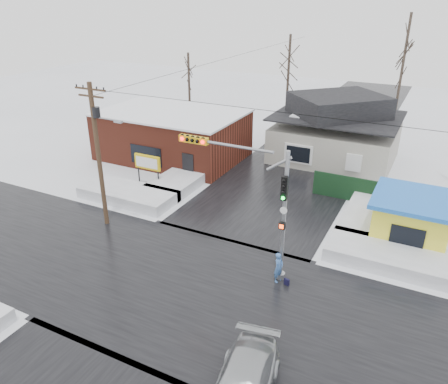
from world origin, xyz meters
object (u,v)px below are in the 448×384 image
at_px(utility_pole, 98,148).
at_px(kiosk, 411,219).
at_px(pedestrian, 279,268).
at_px(traffic_signal, 255,193).
at_px(marquee_sign, 147,163).

distance_m(utility_pole, kiosk, 18.95).
xyz_separation_m(kiosk, pedestrian, (-5.50, -7.33, -0.64)).
distance_m(traffic_signal, utility_pole, 10.39).
bearing_deg(kiosk, utility_pole, -159.56).
xyz_separation_m(utility_pole, pedestrian, (11.93, -0.83, -4.29)).
xyz_separation_m(traffic_signal, marquee_sign, (-11.43, 6.53, -2.62)).
distance_m(traffic_signal, kiosk, 10.43).
bearing_deg(pedestrian, utility_pole, 96.99).
distance_m(traffic_signal, marquee_sign, 13.42).
height_order(marquee_sign, kiosk, kiosk).
distance_m(kiosk, pedestrian, 9.19).
relative_size(traffic_signal, kiosk, 1.52).
bearing_deg(utility_pole, pedestrian, -4.00).
distance_m(marquee_sign, pedestrian, 14.72).
bearing_deg(pedestrian, kiosk, -25.89).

